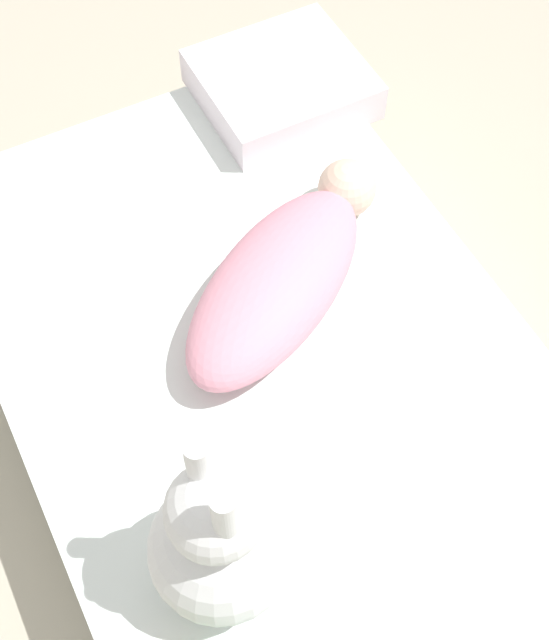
% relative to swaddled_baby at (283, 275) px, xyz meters
% --- Properties ---
extents(ground_plane, '(12.00, 12.00, 0.00)m').
position_rel_swaddled_baby_xyz_m(ground_plane, '(-0.12, 0.08, -0.29)').
color(ground_plane, '#B2A893').
extents(bed_mattress, '(1.34, 0.84, 0.23)m').
position_rel_swaddled_baby_xyz_m(bed_mattress, '(-0.12, 0.08, -0.17)').
color(bed_mattress, white).
rests_on(bed_mattress, ground_plane).
extents(swaddled_baby, '(0.41, 0.51, 0.12)m').
position_rel_swaddled_baby_xyz_m(swaddled_baby, '(0.00, 0.00, 0.00)').
color(swaddled_baby, pink).
rests_on(swaddled_baby, bed_mattress).
extents(pillow, '(0.29, 0.31, 0.08)m').
position_rel_swaddled_baby_xyz_m(pillow, '(0.43, -0.22, -0.02)').
color(pillow, white).
rests_on(pillow, bed_mattress).
extents(bunny_plush, '(0.20, 0.20, 0.36)m').
position_rel_swaddled_baby_xyz_m(bunny_plush, '(-0.39, 0.30, 0.07)').
color(bunny_plush, white).
rests_on(bunny_plush, bed_mattress).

